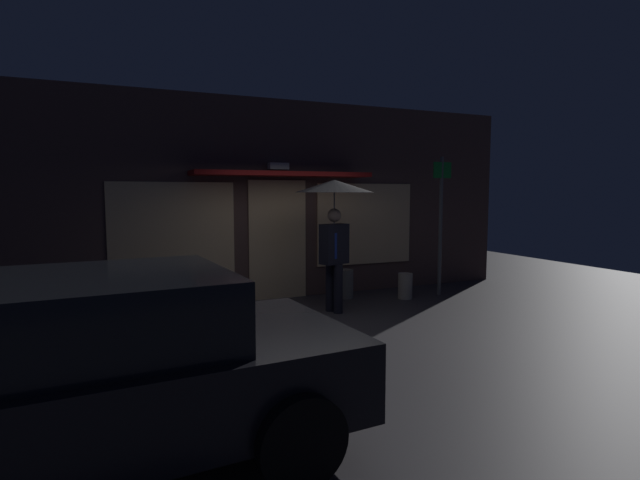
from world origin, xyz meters
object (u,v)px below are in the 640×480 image
person_with_umbrella (334,205)px  street_sign_post (441,218)px  parked_car (48,376)px  sidewalk_bollard_2 (405,286)px  sidewalk_bollard (346,284)px

person_with_umbrella → street_sign_post: size_ratio=0.82×
person_with_umbrella → parked_car: size_ratio=0.49×
street_sign_post → person_with_umbrella: bearing=-169.7°
street_sign_post → sidewalk_bollard_2: 1.49m
parked_car → sidewalk_bollard: size_ratio=8.19×
sidewalk_bollard_2 → sidewalk_bollard: bearing=154.5°
parked_car → sidewalk_bollard: parked_car is taller
person_with_umbrella → parked_car: (-3.80, -3.49, -1.06)m
street_sign_post → sidewalk_bollard: bearing=166.2°
person_with_umbrella → sidewalk_bollard: 1.87m
parked_car → sidewalk_bollard_2: size_ratio=9.34×
parked_car → street_sign_post: (6.26, 3.94, 0.77)m
parked_car → sidewalk_bollard: bearing=40.5°
person_with_umbrella → street_sign_post: street_sign_post is taller
person_with_umbrella → street_sign_post: (2.46, 0.45, -0.29)m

